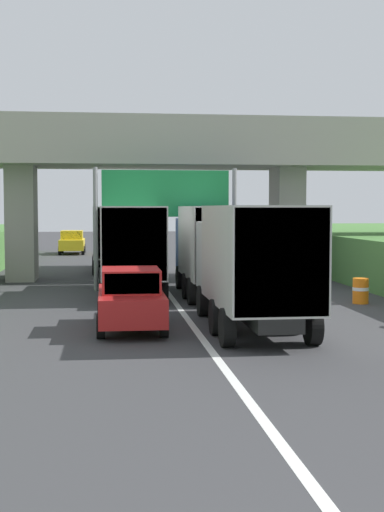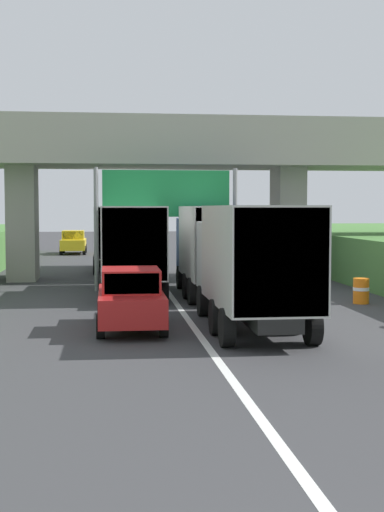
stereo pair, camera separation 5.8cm
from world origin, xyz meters
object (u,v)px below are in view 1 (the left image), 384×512
Objects in this scene: overhead_highway_sign at (166,201)px; car_red at (131,299)px; truck_blue at (213,246)px; truck_white at (116,235)px; truck_silver at (252,261)px; car_yellow at (72,242)px; construction_barrel_3 at (361,291)px; truck_green at (131,245)px.

overhead_highway_sign reaches higher than car_red.
truck_blue reaches higher than car_red.
overhead_highway_sign is at bearing -78.33° from truck_white.
truck_white is 18.82m from car_red.
truck_silver is 1.00× the size of truck_blue.
car_yellow is 4.56× the size of construction_barrel_3.
car_yellow is at bearing 95.25° from car_red.
truck_blue is at bearing -76.26° from car_yellow.
construction_barrel_3 is (11.37, -29.17, -0.40)m from car_yellow.
construction_barrel_3 is (8.27, 4.58, -0.40)m from car_red.
truck_white is (-3.50, 11.56, 0.00)m from truck_blue.
truck_blue is 12.08m from truck_white.
overhead_highway_sign is 6.53× the size of construction_barrel_3.
construction_barrel_3 is at bearing 28.99° from car_red.
truck_white is at bearing -78.73° from car_yellow.
car_red is (-3.30, 0.47, -1.08)m from truck_silver.
overhead_highway_sign reaches higher than construction_barrel_3.
overhead_highway_sign is 0.81× the size of truck_silver.
truck_white reaches higher than car_red.
truck_white is 15.30m from car_yellow.
truck_blue is 27.33m from car_yellow.
truck_white is at bearing 101.67° from overhead_highway_sign.
car_yellow and car_red have the same top height.
truck_blue and truck_white have the same top height.
truck_white is at bearing 100.07° from truck_silver.
truck_silver is 7.24m from construction_barrel_3.
car_red is at bearing -92.13° from truck_green.
car_yellow is at bearing 100.60° from truck_silver.
car_red is (-1.78, -9.58, -2.81)m from overhead_highway_sign.
car_red is 4.56× the size of construction_barrel_3.
truck_white is at bearing 90.36° from car_red.
truck_green is at bearing 156.69° from construction_barrel_3.
truck_silver is 8.11× the size of construction_barrel_3.
truck_blue is 3.19m from truck_green.
car_red is at bearing -84.75° from car_yellow.
truck_blue and truck_green have the same top height.
construction_barrel_3 is (6.49, -4.99, -3.21)m from overhead_highway_sign.
truck_blue is at bearing 151.58° from construction_barrel_3.
truck_silver is at bearing -79.93° from truck_white.
construction_barrel_3 is (4.89, -2.64, -1.47)m from truck_blue.
truck_silver is 9.00m from truck_green.
construction_barrel_3 is (4.97, 5.05, -1.47)m from truck_silver.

